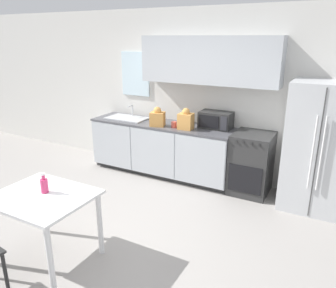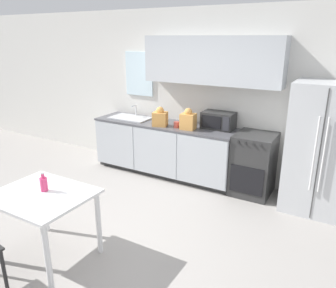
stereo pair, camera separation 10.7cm
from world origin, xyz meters
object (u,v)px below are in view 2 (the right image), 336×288
refrigerator (322,149)px  oven_range (253,164)px  drink_bottle (44,183)px  microwave (218,120)px  coffee_mug (177,125)px  dining_table (43,204)px

refrigerator → oven_range: bearing=177.4°
oven_range → drink_bottle: bearing=-120.1°
microwave → coffee_mug: microwave is taller
coffee_mug → dining_table: coffee_mug is taller
refrigerator → dining_table: bearing=-132.3°
coffee_mug → oven_range: bearing=7.0°
oven_range → coffee_mug: size_ratio=7.72×
dining_table → drink_bottle: size_ratio=4.62×
coffee_mug → microwave: bearing=25.5°
oven_range → dining_table: (-1.44, -2.60, 0.17)m
refrigerator → microwave: bearing=173.6°
microwave → coffee_mug: size_ratio=4.18×
refrigerator → microwave: size_ratio=3.48×
coffee_mug → drink_bottle: size_ratio=0.57×
oven_range → microwave: bearing=168.6°
drink_bottle → microwave: bearing=72.6°
microwave → dining_table: (-0.81, -2.73, -0.39)m
coffee_mug → dining_table: size_ratio=0.12×
microwave → drink_bottle: bearing=-107.4°
drink_bottle → oven_range: bearing=59.9°
drink_bottle → refrigerator: bearing=46.7°
refrigerator → drink_bottle: size_ratio=8.25×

